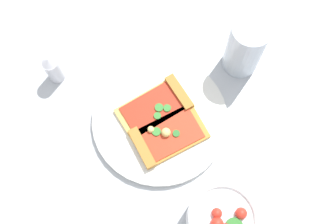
# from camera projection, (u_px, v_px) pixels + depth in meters

# --- Properties ---
(ground_plane) EXTENTS (2.40, 2.40, 0.00)m
(ground_plane) POSITION_uv_depth(u_px,v_px,m) (178.00, 113.00, 0.83)
(ground_plane) COLOR #B2B7BC
(ground_plane) RESTS_ON ground
(plate) EXTENTS (0.28, 0.28, 0.01)m
(plate) POSITION_uv_depth(u_px,v_px,m) (160.00, 119.00, 0.82)
(plate) COLOR silver
(plate) RESTS_ON ground_plane
(pizza_slice_near) EXTENTS (0.16, 0.15, 0.03)m
(pizza_slice_near) POSITION_uv_depth(u_px,v_px,m) (164.00, 137.00, 0.79)
(pizza_slice_near) COLOR gold
(pizza_slice_near) RESTS_ON plate
(pizza_slice_far) EXTENTS (0.16, 0.15, 0.02)m
(pizza_slice_far) POSITION_uv_depth(u_px,v_px,m) (159.00, 105.00, 0.81)
(pizza_slice_far) COLOR #E5B256
(pizza_slice_far) RESTS_ON plate
(salad_bowl) EXTENTS (0.13, 0.13, 0.08)m
(salad_bowl) POSITION_uv_depth(u_px,v_px,m) (221.00, 220.00, 0.72)
(salad_bowl) COLOR white
(salad_bowl) RESTS_ON ground_plane
(soda_glass) EXTENTS (0.08, 0.08, 0.14)m
(soda_glass) POSITION_uv_depth(u_px,v_px,m) (245.00, 48.00, 0.81)
(soda_glass) COLOR silver
(soda_glass) RESTS_ON ground_plane
(pepper_shaker) EXTENTS (0.03, 0.03, 0.08)m
(pepper_shaker) POSITION_uv_depth(u_px,v_px,m) (53.00, 68.00, 0.82)
(pepper_shaker) COLOR silver
(pepper_shaker) RESTS_ON ground_plane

